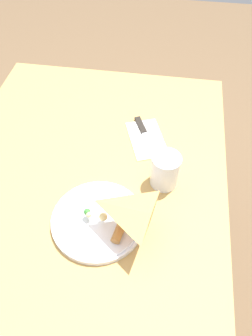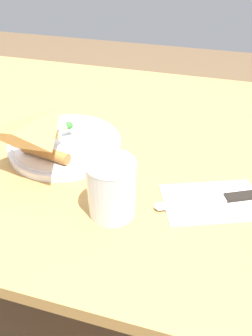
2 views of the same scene
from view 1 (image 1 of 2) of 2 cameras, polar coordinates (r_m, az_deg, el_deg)
name	(u,v)px [view 1 (image 1 of 2)]	position (r m, az deg, el deg)	size (l,w,h in m)	color
ground_plane	(97,283)	(1.58, -5.09, -19.28)	(6.00, 6.00, 0.00)	brown
dining_table	(83,210)	(1.03, -7.46, -7.21)	(1.21, 0.84, 0.71)	tan
plate_pizza	(98,219)	(0.88, -4.83, -8.85)	(0.25, 0.25, 0.05)	white
milk_glass	(165,171)	(0.94, 6.82, -0.53)	(0.08, 0.08, 0.11)	white
napkin_folded	(147,139)	(1.09, 3.62, 5.08)	(0.20, 0.16, 0.00)	white
butter_knife	(146,136)	(1.09, 3.44, 5.66)	(0.20, 0.11, 0.01)	black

